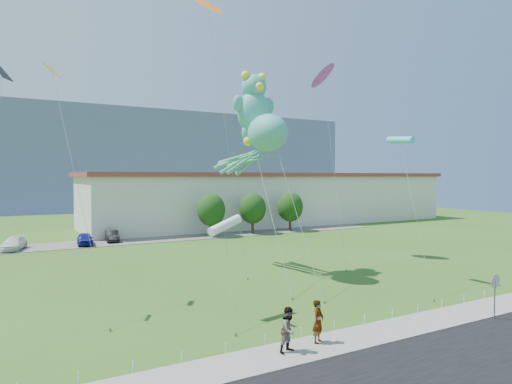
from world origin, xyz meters
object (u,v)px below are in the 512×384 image
Objects in this scene: parked_car_black at (112,236)px; octopus_kite at (260,143)px; stop_sign at (495,285)px; pedestrian_left at (318,321)px; parked_car_blue at (85,239)px; parked_car_white at (14,244)px; warehouse at (276,198)px; teddy_bear_kite at (254,107)px; pedestrian_right at (289,329)px.

octopus_kite reaches higher than parked_car_black.
pedestrian_left is (-10.37, 1.79, -0.80)m from stop_sign.
parked_car_black is at bearing 29.14° from parked_car_blue.
parked_car_blue is (-4.31, 36.58, -0.33)m from pedestrian_left.
warehouse is at bearing 32.10° from parked_car_white.
parked_car_white is 0.33× the size of octopus_kite.
parked_car_blue is at bearing 113.50° from teddy_bear_kite.
pedestrian_left is at bearing -81.89° from parked_car_black.
pedestrian_left is at bearing -55.07° from parked_car_white.
stop_sign is at bearing -39.04° from pedestrian_left.
parked_car_blue is (-2.55, 36.85, -0.33)m from pedestrian_right.
teddy_bear_kite is at bearing -35.16° from parked_car_white.
warehouse is 15.23× the size of parked_car_blue.
stop_sign is 0.56× the size of parked_car_white.
parked_car_black is 0.24× the size of teddy_bear_kite.
parked_car_white is 6.98m from parked_car_blue.
pedestrian_left is 0.48× the size of parked_car_blue.
parked_car_blue is at bearing -162.48° from warehouse.
parked_car_black is at bearing 24.59° from parked_car_white.
parked_car_black is (3.20, 1.35, -0.04)m from parked_car_blue.
teddy_bear_kite is at bearing -60.28° from parked_car_blue.
pedestrian_right is at bearing -114.05° from teddy_bear_kite.
octopus_kite is at bearing 109.52° from stop_sign.
pedestrian_left is at bearing -120.06° from warehouse.
warehouse is 15.74× the size of parked_car_black.
parked_car_white is 10.25m from parked_car_black.
pedestrian_right reaches higher than parked_car_black.
warehouse is 13.67× the size of parked_car_white.
pedestrian_left is 37.94m from parked_car_black.
stop_sign reaches higher than parked_car_black.
warehouse is at bearing 71.10° from stop_sign.
parked_car_blue is 1.03× the size of parked_car_black.
warehouse is at bearing 23.31° from parked_car_black.
teddy_bear_kite is at bearing 42.11° from pedestrian_left.
octopus_kite is (4.88, 13.70, 9.15)m from pedestrian_left.
warehouse is at bearing 56.10° from octopus_kite.
parked_car_blue is at bearing 16.63° from parked_car_white.
parked_car_black is at bearing 62.42° from pedestrian_left.
stop_sign is 0.62× the size of parked_car_blue.
octopus_kite reaches higher than parked_car_white.
stop_sign is at bearing -108.90° from warehouse.
stop_sign is (-16.50, -48.21, -2.26)m from warehouse.
parked_car_black is (-11.48, 39.71, -1.17)m from stop_sign.
pedestrian_left is 19.91m from teddy_bear_kite.
teddy_bear_kite reaches higher than pedestrian_left.
stop_sign is 1.29× the size of pedestrian_left.
parked_car_white is at bearing -174.98° from parked_car_blue.
warehouse reaches higher than stop_sign.
warehouse is 32.87m from parked_car_blue.
warehouse is 39.27m from teddy_bear_kite.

